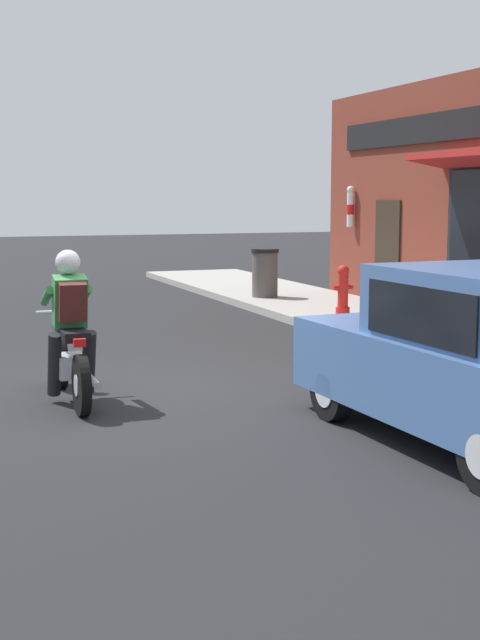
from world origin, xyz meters
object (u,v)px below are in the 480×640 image
object	(u,v)px
fire_hydrant	(343,291)
car_hatchback	(476,360)
motorcycle_with_rider	(70,339)
trash_bin	(265,273)

from	to	relation	value
fire_hydrant	car_hatchback	bearing A→B (deg)	-108.25
motorcycle_with_rider	trash_bin	world-z (taller)	motorcycle_with_rider
car_hatchback	trash_bin	distance (m)	10.53
car_hatchback	fire_hydrant	bearing A→B (deg)	71.75
car_hatchback	motorcycle_with_rider	bearing A→B (deg)	135.63
motorcycle_with_rider	trash_bin	xyz separation A→B (m)	(5.23, 7.35, -0.04)
fire_hydrant	trash_bin	xyz separation A→B (m)	(-0.11, 3.25, 0.06)
motorcycle_with_rider	trash_bin	bearing A→B (deg)	54.58
fire_hydrant	trash_bin	distance (m)	3.25
trash_bin	motorcycle_with_rider	bearing A→B (deg)	-125.42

